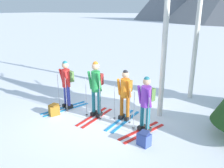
{
  "coord_description": "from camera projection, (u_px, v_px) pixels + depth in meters",
  "views": [
    {
      "loc": [
        3.52,
        -5.97,
        3.37
      ],
      "look_at": [
        0.14,
        0.36,
        1.05
      ],
      "focal_mm": 37.22,
      "sensor_mm": 36.0,
      "label": 1
    }
  ],
  "objects": [
    {
      "name": "birch_tree_slender",
      "position": [
        198.0,
        28.0,
        8.46
      ],
      "size": [
        0.57,
        0.28,
        5.37
      ],
      "color": "silver",
      "rests_on": "ground"
    },
    {
      "name": "ground_plane",
      "position": [
        103.0,
        117.0,
        7.63
      ],
      "size": [
        400.0,
        400.0,
        0.0
      ],
      "primitive_type": "plane",
      "color": "white"
    },
    {
      "name": "birch_tree_tall",
      "position": [
        164.0,
        46.0,
        7.02
      ],
      "size": [
        0.34,
        0.65,
        4.56
      ],
      "color": "silver",
      "rests_on": "ground"
    },
    {
      "name": "skier_in_green",
      "position": [
        96.0,
        86.0,
        7.35
      ],
      "size": [
        0.61,
        1.63,
        1.85
      ],
      "color": "red",
      "rests_on": "ground"
    },
    {
      "name": "skier_in_red",
      "position": [
        66.0,
        82.0,
        8.0
      ],
      "size": [
        0.93,
        1.74,
        1.72
      ],
      "color": "#1E84D1",
      "rests_on": "ground"
    },
    {
      "name": "skier_in_purple",
      "position": [
        146.0,
        102.0,
        6.45
      ],
      "size": [
        0.89,
        1.62,
        1.65
      ],
      "color": "red",
      "rests_on": "ground"
    },
    {
      "name": "backpack_on_snow_beside",
      "position": [
        54.0,
        110.0,
        7.7
      ],
      "size": [
        0.37,
        0.4,
        0.38
      ],
      "color": "#99661E",
      "rests_on": "ground"
    },
    {
      "name": "backpack_on_snow_front",
      "position": [
        144.0,
        139.0,
        5.97
      ],
      "size": [
        0.38,
        0.34,
        0.38
      ],
      "color": "#384C99",
      "rests_on": "ground"
    },
    {
      "name": "skier_in_orange",
      "position": [
        125.0,
        93.0,
        7.15
      ],
      "size": [
        0.61,
        1.72,
        1.64
      ],
      "color": "#1E84D1",
      "rests_on": "ground"
    }
  ]
}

